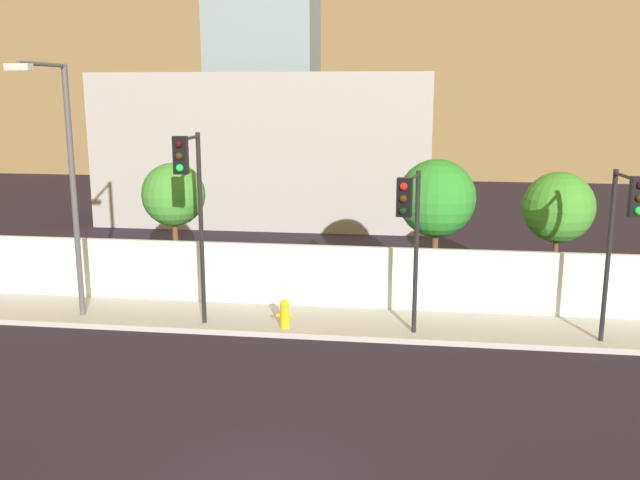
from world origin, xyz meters
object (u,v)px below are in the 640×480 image
object	(u,v)px
roadside_tree_midleft	(437,199)
street_lamp_curbside	(66,171)
traffic_light_right	(410,220)
fire_hydrant	(285,313)
roadside_tree_midright	(559,208)
traffic_light_center	(624,222)
roadside_tree_leftmost	(173,195)
traffic_light_left	(191,190)

from	to	relation	value
roadside_tree_midleft	street_lamp_curbside	bearing A→B (deg)	-161.87
traffic_light_right	fire_hydrant	distance (m)	4.27
roadside_tree_midright	fire_hydrant	bearing A→B (deg)	-156.56
traffic_light_center	roadside_tree_midleft	xyz separation A→B (m)	(-4.17, 3.90, -0.13)
traffic_light_right	roadside_tree_leftmost	distance (m)	8.31
traffic_light_left	roadside_tree_midright	world-z (taller)	traffic_light_left
street_lamp_curbside	roadside_tree_midleft	size ratio (longest dim) A/B	1.57
traffic_light_right	roadside_tree_midright	xyz separation A→B (m)	(4.23, 3.96, -0.25)
street_lamp_curbside	roadside_tree_midright	distance (m)	13.75
street_lamp_curbside	roadside_tree_leftmost	bearing A→B (deg)	61.16
street_lamp_curbside	fire_hydrant	distance (m)	6.92
traffic_light_right	street_lamp_curbside	bearing A→B (deg)	175.34
traffic_light_left	traffic_light_center	xyz separation A→B (m)	(10.37, -0.03, -0.54)
fire_hydrant	roadside_tree_midright	world-z (taller)	roadside_tree_midright
roadside_tree_midleft	roadside_tree_midright	world-z (taller)	roadside_tree_midleft
traffic_light_right	roadside_tree_midleft	xyz separation A→B (m)	(0.75, 3.96, -0.06)
traffic_light_left	roadside_tree_midleft	xyz separation A→B (m)	(6.20, 3.87, -0.67)
roadside_tree_leftmost	roadside_tree_midright	distance (m)	11.54
roadside_tree_midleft	fire_hydrant	bearing A→B (deg)	-140.87
street_lamp_curbside	roadside_tree_midleft	distance (m)	10.40
roadside_tree_leftmost	roadside_tree_midleft	xyz separation A→B (m)	(8.06, 0.00, 0.06)
traffic_light_left	roadside_tree_leftmost	distance (m)	4.36
roadside_tree_midright	traffic_light_right	bearing A→B (deg)	-136.91
traffic_light_right	roadside_tree_midleft	size ratio (longest dim) A/B	0.97
fire_hydrant	roadside_tree_midleft	world-z (taller)	roadside_tree_midleft
traffic_light_left	roadside_tree_leftmost	world-z (taller)	traffic_light_left
street_lamp_curbside	roadside_tree_midright	xyz separation A→B (m)	(13.31, 3.22, -1.23)
traffic_light_left	traffic_light_right	bearing A→B (deg)	-0.91
traffic_light_right	traffic_light_center	bearing A→B (deg)	0.67
roadside_tree_leftmost	street_lamp_curbside	bearing A→B (deg)	-118.84
traffic_light_left	roadside_tree_midright	xyz separation A→B (m)	(9.68, 3.87, -0.86)
traffic_light_left	roadside_tree_midright	distance (m)	10.46
fire_hydrant	roadside_tree_midright	bearing A→B (deg)	23.44
fire_hydrant	traffic_light_center	bearing A→B (deg)	-4.70
traffic_light_right	roadside_tree_midleft	distance (m)	4.03
fire_hydrant	roadside_tree_midright	xyz separation A→B (m)	(7.46, 3.23, 2.45)
traffic_light_left	roadside_tree_leftmost	xyz separation A→B (m)	(-1.86, 3.87, -0.73)
traffic_light_center	fire_hydrant	distance (m)	8.63
traffic_light_left	traffic_light_center	bearing A→B (deg)	-0.16
traffic_light_right	roadside_tree_midleft	bearing A→B (deg)	79.28
roadside_tree_midleft	traffic_light_left	bearing A→B (deg)	-148.01
fire_hydrant	roadside_tree_midleft	bearing A→B (deg)	39.13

